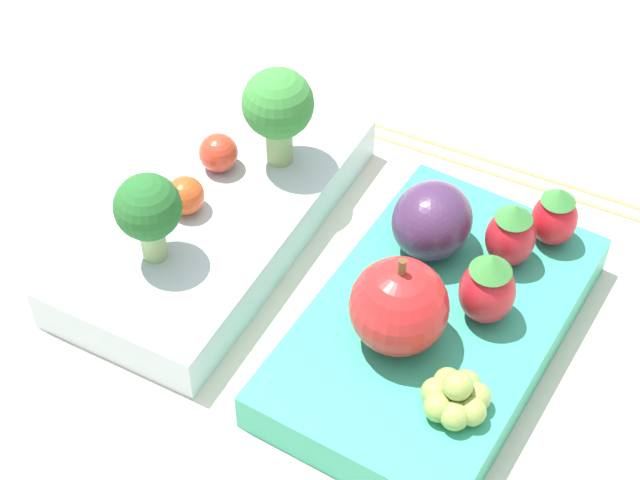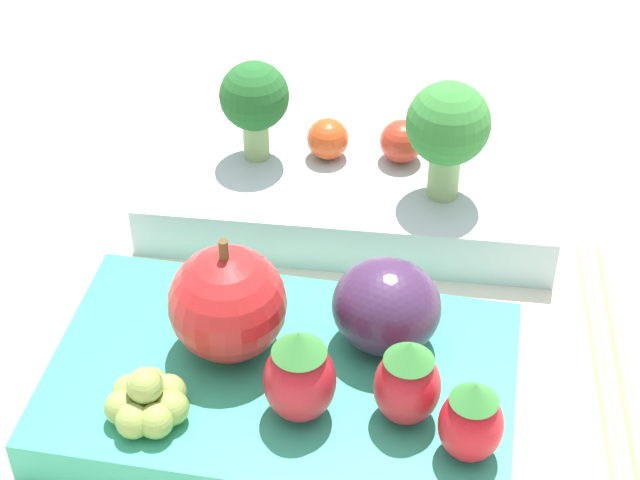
% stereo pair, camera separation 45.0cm
% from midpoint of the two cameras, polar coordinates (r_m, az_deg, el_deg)
% --- Properties ---
extents(ground_plane, '(4.00, 4.00, 0.00)m').
position_cam_midpoint_polar(ground_plane, '(0.52, 21.69, -16.11)').
color(ground_plane, beige).
extents(bento_box_savoury, '(0.22, 0.12, 0.03)m').
position_cam_midpoint_polar(bento_box_savoury, '(0.55, 21.25, -9.49)').
color(bento_box_savoury, silver).
rests_on(bento_box_savoury, ground_plane).
extents(bento_box_fruit, '(0.20, 0.13, 0.02)m').
position_cam_midpoint_polar(bento_box_fruit, '(0.47, 23.20, -22.92)').
color(bento_box_fruit, '#33A87F').
rests_on(bento_box_fruit, ground_plane).
extents(broccoli_floret_0, '(0.04, 0.04, 0.05)m').
position_cam_midpoint_polar(broccoli_floret_0, '(0.51, 17.21, -5.15)').
color(broccoli_floret_0, '#93B770').
rests_on(broccoli_floret_0, bento_box_savoury).
extents(broccoli_floret_1, '(0.04, 0.04, 0.06)m').
position_cam_midpoint_polar(broccoli_floret_1, '(0.52, 28.36, -6.97)').
color(broccoli_floret_1, '#93B770').
rests_on(broccoli_floret_1, bento_box_savoury).
extents(cherry_tomato_0, '(0.02, 0.02, 0.02)m').
position_cam_midpoint_polar(cherry_tomato_0, '(0.53, 20.61, -6.89)').
color(cherry_tomato_0, '#DB4C1E').
rests_on(cherry_tomato_0, bento_box_savoury).
extents(cherry_tomato_1, '(0.02, 0.02, 0.02)m').
position_cam_midpoint_polar(cherry_tomato_1, '(0.55, 24.50, -6.89)').
color(cherry_tomato_1, red).
rests_on(cherry_tomato_1, bento_box_savoury).
extents(apple, '(0.05, 0.05, 0.06)m').
position_cam_midpoint_polar(apple, '(0.43, 20.64, -19.33)').
color(apple, red).
rests_on(apple, bento_box_fruit).
extents(strawberry_0, '(0.03, 0.03, 0.04)m').
position_cam_midpoint_polar(strawberry_0, '(0.43, 26.11, -23.20)').
color(strawberry_0, red).
rests_on(strawberry_0, bento_box_fruit).
extents(strawberry_1, '(0.03, 0.03, 0.04)m').
position_cam_midpoint_polar(strawberry_1, '(0.46, 35.03, -23.92)').
color(strawberry_1, red).
rests_on(strawberry_1, bento_box_fruit).
extents(strawberry_2, '(0.03, 0.03, 0.04)m').
position_cam_midpoint_polar(strawberry_2, '(0.45, 31.34, -22.48)').
color(strawberry_2, red).
rests_on(strawberry_2, bento_box_fruit).
extents(plum, '(0.05, 0.04, 0.04)m').
position_cam_midpoint_polar(plum, '(0.46, 28.52, -18.21)').
color(plum, '#42284C').
rests_on(plum, bento_box_fruit).
extents(grape_cluster, '(0.03, 0.03, 0.02)m').
position_cam_midpoint_polar(grape_cluster, '(0.42, 17.43, -25.46)').
color(grape_cluster, '#8EA84C').
rests_on(grape_cluster, bento_box_fruit).
extents(chopsticks_pair, '(0.04, 0.21, 0.01)m').
position_cam_midpoint_polar(chopsticks_pair, '(0.54, 37.68, -19.94)').
color(chopsticks_pair, tan).
rests_on(chopsticks_pair, ground_plane).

